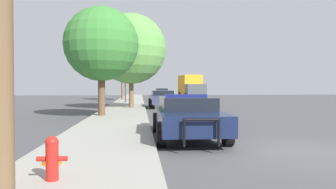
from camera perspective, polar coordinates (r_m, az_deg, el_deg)
ground_plane at (r=9.25m, az=21.18°, el=-9.16°), size 110.00×110.00×0.00m
sidewalk_left at (r=8.38m, az=-12.45°, el=-9.74°), size 3.00×110.00×0.13m
police_car at (r=10.71m, az=3.34°, el=-3.66°), size 2.15×5.07×1.42m
fire_hydrant at (r=5.81m, az=-19.54°, el=-10.19°), size 0.49×0.22×0.74m
traffic_light at (r=32.25m, az=-4.94°, el=5.73°), size 3.72×0.35×5.68m
car_background_distant at (r=46.11m, az=-1.11°, el=0.26°), size 2.07×4.47×1.41m
car_background_midblock at (r=25.82m, az=-1.01°, el=-0.66°), size 2.09×4.25×1.36m
box_truck at (r=41.87m, az=3.96°, el=1.38°), size 2.71×7.36×3.12m
tree_sidewalk_mid at (r=24.41m, az=-6.45°, el=7.90°), size 5.16×5.16×6.90m
tree_sidewalk_near at (r=17.92m, az=-11.53°, el=8.58°), size 3.95×3.95×5.78m
tree_sidewalk_far at (r=39.06m, az=-7.97°, el=6.35°), size 3.74×3.74×6.81m
traffic_cone at (r=7.03m, az=-19.56°, el=-9.52°), size 0.39×0.39×0.46m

